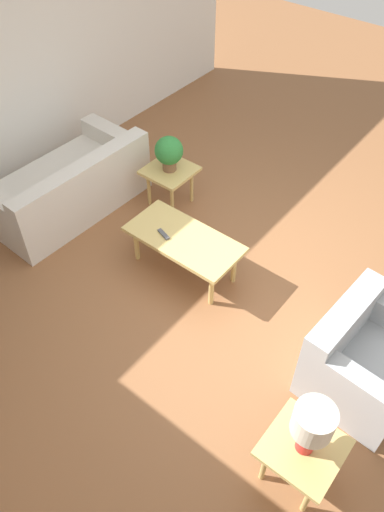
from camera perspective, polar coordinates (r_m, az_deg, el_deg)
ground_plane at (r=4.96m, az=5.25°, el=-3.42°), size 14.00×14.00×0.00m
wall_right at (r=5.98m, az=-20.11°, el=19.72°), size 0.12×7.20×2.70m
sofa at (r=5.78m, az=-13.96°, el=7.64°), size 0.99×1.80×0.73m
armchair at (r=4.30m, az=18.96°, el=-11.03°), size 0.83×0.98×0.76m
coffee_table at (r=4.81m, az=-0.93°, el=1.69°), size 1.14×0.55×0.44m
side_table_plant at (r=5.62m, az=-2.55°, el=9.29°), size 0.51×0.51×0.47m
side_table_lamp at (r=3.71m, az=12.49°, el=-20.93°), size 0.51×0.51×0.47m
potted_plant at (r=5.45m, az=-2.65°, el=11.82°), size 0.31×0.31×0.40m
table_lamp at (r=3.36m, az=13.60°, el=-18.24°), size 0.27×0.27×0.48m
remote_control at (r=4.80m, az=-3.27°, el=2.51°), size 0.16×0.09×0.02m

